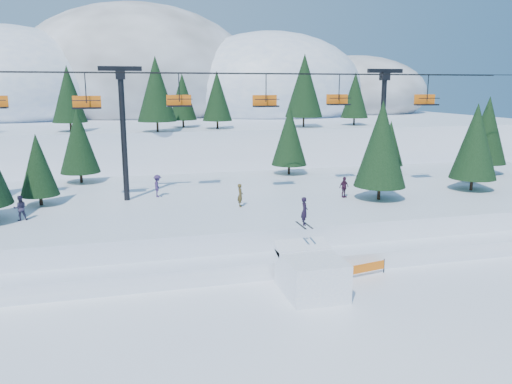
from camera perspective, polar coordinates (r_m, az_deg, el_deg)
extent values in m
plane|color=white|center=(26.03, 6.98, -13.78)|extent=(160.00, 160.00, 0.00)
cube|color=white|center=(41.92, -2.04, -1.89)|extent=(70.00, 22.00, 2.50)
cube|color=white|center=(32.82, 1.84, -7.12)|extent=(70.00, 6.00, 1.10)
cube|color=white|center=(90.55, -9.05, 6.54)|extent=(110.00, 60.00, 6.00)
ellipsoid|color=white|center=(95.67, -26.72, 10.79)|extent=(36.00, 32.40, 19.80)
ellipsoid|color=#605B59|center=(99.80, -13.36, 12.76)|extent=(44.00, 39.60, 26.40)
ellipsoid|color=white|center=(95.59, 1.69, 12.02)|extent=(34.00, 30.60, 19.72)
ellipsoid|color=#605B59|center=(108.40, 11.16, 11.10)|extent=(30.00, 27.00, 15.00)
cylinder|color=black|center=(61.17, -11.19, 7.35)|extent=(0.26, 0.26, 1.24)
cone|color=#18361A|center=(60.99, -11.36, 11.49)|extent=(4.60, 4.60, 7.60)
cylinder|color=black|center=(64.80, -4.42, 7.69)|extent=(0.26, 0.26, 1.02)
cone|color=#18361A|center=(64.64, -4.47, 10.89)|extent=(3.77, 3.77, 6.24)
cylinder|color=black|center=(67.62, 5.46, 7.98)|extent=(0.26, 0.26, 1.34)
cone|color=#18361A|center=(67.46, 5.54, 12.02)|extent=(4.96, 4.96, 8.21)
cylinder|color=black|center=(64.45, -20.41, 6.99)|extent=(0.26, 0.26, 1.09)
cone|color=#18361A|center=(64.28, -20.67, 10.45)|extent=(4.06, 4.06, 6.71)
cylinder|color=black|center=(72.04, 11.13, 7.92)|extent=(0.26, 0.26, 1.02)
cone|color=#18361A|center=(71.89, 11.25, 10.82)|extent=(3.79, 3.79, 6.26)
cylinder|color=black|center=(67.38, -8.31, 7.74)|extent=(0.26, 0.26, 0.98)
cone|color=#18361A|center=(67.23, -8.40, 10.73)|extent=(3.65, 3.65, 6.04)
cube|color=white|center=(28.12, 6.37, -9.43)|extent=(3.11, 3.84, 2.10)
cube|color=white|center=(29.19, 5.26, -6.29)|extent=(3.11, 1.34, 0.75)
imported|color=black|center=(28.58, 5.56, -2.18)|extent=(0.54, 0.68, 1.63)
cube|color=black|center=(28.73, 5.15, -3.81)|extent=(0.11, 1.65, 0.03)
cube|color=black|center=(28.86, 5.90, -3.75)|extent=(0.11, 1.65, 0.03)
cylinder|color=black|center=(39.91, -14.89, 6.13)|extent=(0.44, 0.44, 10.00)
cube|color=black|center=(39.76, -15.29, 13.45)|extent=(3.20, 0.35, 0.35)
cube|color=black|center=(39.75, -15.25, 12.81)|extent=(0.70, 0.70, 0.70)
cylinder|color=black|center=(45.51, 14.20, 6.83)|extent=(0.44, 0.44, 10.00)
cube|color=black|center=(45.38, 14.54, 13.25)|extent=(3.20, 0.35, 0.35)
cube|color=black|center=(45.36, 14.51, 12.68)|extent=(0.70, 0.70, 0.70)
cylinder|color=black|center=(40.05, 1.10, 13.42)|extent=(46.00, 0.06, 0.06)
cylinder|color=black|center=(42.37, 0.20, 13.34)|extent=(46.00, 0.06, 0.06)
cylinder|color=black|center=(38.62, -18.90, 11.22)|extent=(0.08, 0.08, 2.20)
cube|color=black|center=(38.65, -18.76, 9.07)|extent=(2.00, 0.75, 0.12)
cube|color=orange|center=(39.02, -18.77, 9.75)|extent=(2.00, 0.10, 0.85)
cylinder|color=black|center=(38.29, -18.85, 9.87)|extent=(2.00, 0.06, 0.06)
cylinder|color=black|center=(41.17, -8.80, 11.71)|extent=(0.08, 0.08, 2.20)
cube|color=black|center=(41.20, -8.73, 9.69)|extent=(2.00, 0.75, 0.12)
cube|color=orange|center=(41.56, -8.81, 10.33)|extent=(2.00, 0.10, 0.85)
cylinder|color=black|center=(40.83, -8.70, 10.45)|extent=(2.00, 0.06, 0.06)
cylinder|color=black|center=(40.05, 1.15, 11.84)|extent=(0.08, 0.08, 2.20)
cube|color=black|center=(40.08, 1.15, 9.77)|extent=(2.00, 0.75, 0.12)
cube|color=orange|center=(40.43, 1.00, 10.43)|extent=(2.00, 0.10, 0.85)
cylinder|color=black|center=(39.73, 1.29, 10.54)|extent=(2.00, 0.06, 0.06)
cylinder|color=black|center=(44.80, 9.49, 11.69)|extent=(0.08, 0.08, 2.20)
cube|color=black|center=(44.82, 9.42, 9.84)|extent=(2.00, 0.75, 0.12)
cube|color=orange|center=(45.16, 9.25, 10.43)|extent=(2.00, 0.10, 0.85)
cylinder|color=black|center=(44.49, 9.63, 10.53)|extent=(2.00, 0.06, 0.06)
cylinder|color=black|center=(46.13, 19.04, 11.22)|extent=(0.08, 0.08, 2.20)
cube|color=black|center=(46.15, 18.92, 9.42)|extent=(2.00, 0.75, 0.12)
cube|color=orange|center=(46.46, 18.70, 10.01)|extent=(2.00, 0.10, 0.85)
cylinder|color=black|center=(45.85, 19.21, 10.08)|extent=(2.00, 0.06, 0.06)
cylinder|color=black|center=(46.92, 23.40, 0.83)|extent=(0.26, 0.26, 1.04)
cone|color=#18361A|center=(46.41, 23.78, 5.35)|extent=(3.88, 3.88, 6.42)
cylinder|color=black|center=(51.97, 23.35, 1.74)|extent=(0.26, 0.26, 0.89)
cone|color=#18361A|center=(51.56, 23.64, 5.21)|extent=(3.31, 3.31, 5.47)
cylinder|color=black|center=(56.35, 24.57, 2.47)|extent=(0.26, 0.26, 1.10)
cone|color=#18361A|center=(55.91, 24.92, 6.45)|extent=(4.10, 4.10, 6.78)
cylinder|color=black|center=(54.05, 14.94, 2.60)|extent=(0.26, 0.26, 0.75)
cone|color=#18361A|center=(53.70, 15.09, 5.42)|extent=(2.79, 2.79, 4.61)
cylinder|color=black|center=(49.20, -19.35, 1.57)|extent=(0.26, 0.26, 0.97)
cone|color=#18361A|center=(48.73, -19.63, 5.57)|extent=(3.60, 3.60, 5.95)
cylinder|color=black|center=(51.17, 3.78, 2.59)|extent=(0.26, 0.26, 0.97)
cone|color=#18361A|center=(50.72, 3.84, 6.44)|extent=(3.59, 3.59, 5.93)
cylinder|color=black|center=(41.00, -23.36, -0.86)|extent=(0.26, 0.26, 0.76)
cone|color=#18361A|center=(40.54, -23.68, 2.88)|extent=(2.81, 2.81, 4.65)
cylinder|color=black|center=(40.66, 13.86, -0.08)|extent=(0.26, 0.26, 1.09)
cone|color=#18361A|center=(40.06, 14.13, 5.36)|extent=(4.04, 4.04, 6.68)
imported|color=#4B3E1C|center=(37.06, -1.81, -0.37)|extent=(0.49, 0.68, 1.73)
imported|color=#3D1A33|center=(40.77, 10.02, 0.55)|extent=(1.08, 0.76, 1.69)
imported|color=#362552|center=(41.13, -11.18, 0.70)|extent=(0.79, 1.24, 1.82)
imported|color=#233F2F|center=(48.23, 14.25, 2.08)|extent=(0.62, 0.86, 1.64)
imported|color=#2C273F|center=(36.78, -25.35, -1.66)|extent=(0.95, 0.82, 1.70)
cylinder|color=black|center=(30.40, 10.34, -9.10)|extent=(0.06, 0.06, 0.90)
cylinder|color=black|center=(32.06, 14.42, -8.16)|extent=(0.06, 0.06, 0.90)
cube|color=orange|center=(31.18, 12.44, -8.45)|extent=(2.75, 0.59, 0.55)
cylinder|color=black|center=(32.95, 14.90, -7.64)|extent=(0.06, 0.06, 0.90)
cylinder|color=black|center=(34.52, 18.82, -6.98)|extent=(0.06, 0.06, 0.90)
cube|color=orange|center=(33.68, 16.92, -7.14)|extent=(2.80, 0.23, 0.55)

